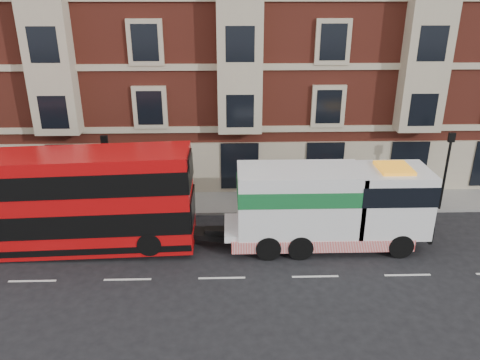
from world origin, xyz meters
name	(u,v)px	position (x,y,z in m)	size (l,w,h in m)	color
ground	(222,278)	(0.00, 0.00, 0.00)	(120.00, 120.00, 0.00)	black
sidewalk	(223,202)	(0.00, 7.50, 0.07)	(90.00, 3.00, 0.15)	slate
victorian_terrace	(229,12)	(0.50, 15.00, 10.07)	(45.00, 12.00, 20.40)	maroon
lamp_post_west	(108,169)	(-6.00, 6.20, 2.68)	(0.35, 0.15, 4.35)	black
lamp_post_east	(447,166)	(12.00, 6.20, 2.68)	(0.35, 0.15, 4.35)	black
double_decker_bus	(63,200)	(-7.19, 2.69, 2.51)	(11.70, 2.69, 4.74)	#BE0A0C
tow_truck	(326,206)	(4.87, 2.69, 2.07)	(9.37, 2.77, 3.90)	white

